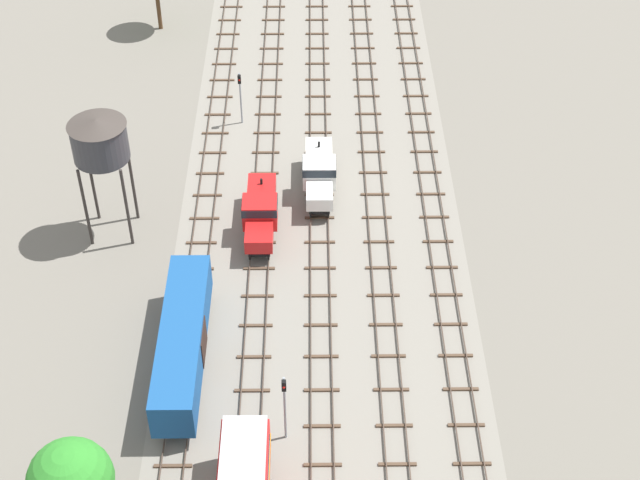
{
  "coord_description": "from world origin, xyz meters",
  "views": [
    {
      "loc": [
        -0.48,
        -13.31,
        50.0
      ],
      "look_at": [
        0.0,
        42.12,
        1.5
      ],
      "focal_mm": 54.07,
      "sensor_mm": 36.0,
      "label": 1
    }
  ],
  "objects_px": {
    "freight_boxcar_far_left_near": "(183,341)",
    "shunter_loco_centre_left_midfar": "(319,172)",
    "water_tower": "(99,140)",
    "signal_post_nearest": "(240,92)",
    "signal_post_near": "(285,401)",
    "shunter_loco_left_mid": "(260,211)"
  },
  "relations": [
    {
      "from": "water_tower",
      "to": "signal_post_nearest",
      "type": "height_order",
      "value": "water_tower"
    },
    {
      "from": "freight_boxcar_far_left_near",
      "to": "shunter_loco_centre_left_midfar",
      "type": "xyz_separation_m",
      "value": [
        9.31,
        19.22,
        -0.44
      ]
    },
    {
      "from": "shunter_loco_centre_left_midfar",
      "to": "signal_post_near",
      "type": "xyz_separation_m",
      "value": [
        -2.33,
        -25.38,
        1.61
      ]
    },
    {
      "from": "freight_boxcar_far_left_near",
      "to": "signal_post_nearest",
      "type": "height_order",
      "value": "signal_post_nearest"
    },
    {
      "from": "shunter_loco_left_mid",
      "to": "shunter_loco_centre_left_midfar",
      "type": "xyz_separation_m",
      "value": [
        4.66,
        5.05,
        0.0
      ]
    },
    {
      "from": "signal_post_nearest",
      "to": "signal_post_near",
      "type": "xyz_separation_m",
      "value": [
        4.66,
        -35.55,
        0.3
      ]
    },
    {
      "from": "freight_boxcar_far_left_near",
      "to": "shunter_loco_centre_left_midfar",
      "type": "height_order",
      "value": "freight_boxcar_far_left_near"
    },
    {
      "from": "shunter_loco_left_mid",
      "to": "signal_post_near",
      "type": "xyz_separation_m",
      "value": [
        2.33,
        -20.33,
        1.61
      ]
    },
    {
      "from": "water_tower",
      "to": "signal_post_near",
      "type": "xyz_separation_m",
      "value": [
        13.96,
        -20.51,
        -5.17
      ]
    },
    {
      "from": "freight_boxcar_far_left_near",
      "to": "signal_post_near",
      "type": "relative_size",
      "value": 2.44
    },
    {
      "from": "shunter_loco_left_mid",
      "to": "signal_post_nearest",
      "type": "bearing_deg",
      "value": 98.7
    },
    {
      "from": "shunter_loco_left_mid",
      "to": "signal_post_nearest",
      "type": "height_order",
      "value": "signal_post_nearest"
    },
    {
      "from": "freight_boxcar_far_left_near",
      "to": "signal_post_nearest",
      "type": "relative_size",
      "value": 2.69
    },
    {
      "from": "freight_boxcar_far_left_near",
      "to": "signal_post_near",
      "type": "xyz_separation_m",
      "value": [
        6.98,
        -6.16,
        1.17
      ]
    },
    {
      "from": "signal_post_nearest",
      "to": "freight_boxcar_far_left_near",
      "type": "bearing_deg",
      "value": -94.52
    },
    {
      "from": "shunter_loco_left_mid",
      "to": "shunter_loco_centre_left_midfar",
      "type": "relative_size",
      "value": 1.0
    },
    {
      "from": "shunter_loco_left_mid",
      "to": "signal_post_near",
      "type": "height_order",
      "value": "signal_post_near"
    },
    {
      "from": "shunter_loco_left_mid",
      "to": "signal_post_nearest",
      "type": "xyz_separation_m",
      "value": [
        -2.33,
        15.22,
        1.31
      ]
    },
    {
      "from": "freight_boxcar_far_left_near",
      "to": "shunter_loco_left_mid",
      "type": "height_order",
      "value": "freight_boxcar_far_left_near"
    },
    {
      "from": "water_tower",
      "to": "freight_boxcar_far_left_near",
      "type": "bearing_deg",
      "value": -64.04
    },
    {
      "from": "freight_boxcar_far_left_near",
      "to": "signal_post_nearest",
      "type": "distance_m",
      "value": 29.5
    },
    {
      "from": "shunter_loco_centre_left_midfar",
      "to": "water_tower",
      "type": "distance_m",
      "value": 18.3
    }
  ]
}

